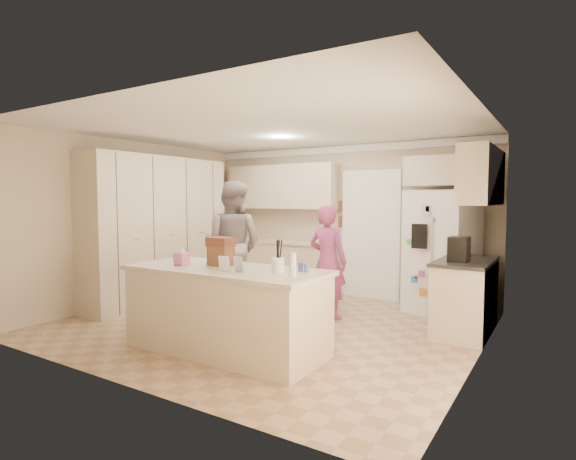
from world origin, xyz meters
The scene contains 41 objects.
floor centered at (0.00, 0.00, -0.01)m, with size 5.20×4.60×0.02m, color tan.
ceiling centered at (0.00, 0.00, 2.61)m, with size 5.20×4.60×0.02m, color white.
wall_back centered at (0.00, 2.31, 1.30)m, with size 5.20×0.02×2.60m, color beige.
wall_front centered at (0.00, -2.31, 1.30)m, with size 5.20×0.02×2.60m, color beige.
wall_left centered at (-2.61, 0.00, 1.30)m, with size 0.02×4.60×2.60m, color beige.
wall_right centered at (2.61, 0.00, 1.30)m, with size 0.02×4.60×2.60m, color beige.
crown_back centered at (0.00, 2.26, 2.53)m, with size 5.20×0.08×0.12m, color white.
pantry_bank centered at (-2.30, 0.20, 1.18)m, with size 0.60×2.60×2.35m, color beige.
back_base_cab centered at (-1.15, 2.00, 0.44)m, with size 2.20×0.60×0.88m, color beige.
back_countertop centered at (-1.15, 1.99, 0.90)m, with size 2.24×0.63×0.04m, color beige.
back_upper_cab centered at (-1.15, 2.12, 1.90)m, with size 2.20×0.35×0.80m, color beige.
doorway_opening centered at (0.55, 2.28, 1.05)m, with size 0.90×0.06×2.10m, color black.
doorway_casing centered at (0.55, 2.24, 1.05)m, with size 1.02×0.03×2.22m, color white.
wall_frame_upper centered at (0.02, 2.27, 1.55)m, with size 0.15×0.02×0.20m, color brown.
wall_frame_lower centered at (0.02, 2.27, 1.28)m, with size 0.15×0.02×0.20m, color brown.
refrigerator centered at (1.80, 1.84, 0.90)m, with size 0.90×0.70×1.80m, color white.
fridge_seam centered at (1.80, 1.48, 0.90)m, with size 0.01×0.02×1.78m, color gray.
fridge_dispenser centered at (1.58, 1.47, 1.15)m, with size 0.22×0.03×0.35m, color black.
fridge_handle_l centered at (1.75, 1.47, 1.05)m, with size 0.02×0.02×0.85m, color silver.
fridge_handle_r centered at (1.85, 1.47, 1.05)m, with size 0.02×0.02×0.85m, color silver.
over_fridge_cab centered at (1.65, 2.12, 2.10)m, with size 0.95×0.35×0.45m, color beige.
right_base_cab centered at (2.30, 1.00, 0.44)m, with size 0.60×1.20×0.88m, color beige.
right_countertop centered at (2.29, 1.00, 0.90)m, with size 0.63×1.24×0.04m, color #2D2B28.
right_upper_cab centered at (2.43, 1.20, 1.95)m, with size 0.35×1.50×0.70m, color beige.
coffee_maker centered at (2.25, 0.80, 1.07)m, with size 0.22×0.28×0.30m, color black.
island_base centered at (0.20, -1.10, 0.44)m, with size 2.20×0.90×0.88m, color beige.
island_top centered at (0.20, -1.10, 0.90)m, with size 2.28×0.96×0.05m, color beige.
utensil_crock centered at (0.85, -1.05, 1.00)m, with size 0.13×0.13×0.15m, color white.
tissue_box centered at (-0.35, -1.20, 1.00)m, with size 0.13×0.13×0.14m, color pink.
tissue_plume centered at (-0.35, -1.20, 1.10)m, with size 0.08×0.08×0.08m, color white.
dollhouse_body centered at (0.05, -1.00, 1.04)m, with size 0.26×0.18×0.22m, color brown.
dollhouse_roof centered at (0.05, -1.00, 1.20)m, with size 0.28×0.20×0.10m, color #592D1E.
jam_jar centered at (-0.60, -1.05, 0.97)m, with size 0.07×0.07×0.09m, color #59263F.
greeting_card_a centered at (0.35, -1.30, 1.01)m, with size 0.12×0.01×0.16m, color white.
greeting_card_b centered at (0.50, -1.25, 1.01)m, with size 0.12×0.01×0.16m, color silver.
water_bottle centered at (1.15, -1.25, 1.04)m, with size 0.07×0.07×0.24m, color silver.
shaker_salt centered at (1.02, -0.88, 0.97)m, with size 0.05×0.05×0.09m, color #405098.
shaker_pepper centered at (1.09, -0.88, 0.97)m, with size 0.05×0.05×0.09m, color #405098.
teen_boy centered at (-1.00, 0.50, 0.97)m, with size 0.95×0.74×1.95m, color gray.
teen_girl centered at (0.51, 0.75, 0.80)m, with size 0.58×0.38×1.60m, color #9D3D87.
fridge_magnets centered at (1.80, 1.47, 0.90)m, with size 0.76×0.02×1.44m, color tan, non-canonical shape.
Camera 1 is at (3.35, -4.85, 1.67)m, focal length 28.00 mm.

